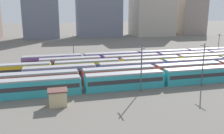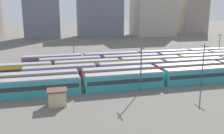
# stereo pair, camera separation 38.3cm
# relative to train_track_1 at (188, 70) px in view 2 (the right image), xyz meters

# --- Properties ---
(ground_plane) EXTENTS (600.00, 600.00, 0.00)m
(ground_plane) POSITION_rel_train_track_1_xyz_m (-31.95, 7.80, -1.90)
(ground_plane) COLOR #666059
(train_track_1) EXTENTS (93.60, 3.06, 3.75)m
(train_track_1) POSITION_rel_train_track_1_xyz_m (0.00, 0.00, 0.00)
(train_track_1) COLOR #BC4C38
(train_track_1) RESTS_ON ground_plane
(train_track_2) EXTENTS (93.60, 3.06, 3.75)m
(train_track_2) POSITION_rel_train_track_1_xyz_m (5.07, 5.20, 0.00)
(train_track_2) COLOR #4C70BC
(train_track_2) RESTS_ON ground_plane
(train_track_3) EXTENTS (93.60, 3.06, 3.75)m
(train_track_3) POSITION_rel_train_track_1_xyz_m (-6.04, 10.40, 0.00)
(train_track_3) COLOR yellow
(train_track_3) RESTS_ON ground_plane
(train_track_4) EXTENTS (93.60, 3.06, 3.75)m
(train_track_4) POSITION_rel_train_track_1_xyz_m (8.59, 15.60, 0.00)
(train_track_4) COLOR #6B429E
(train_track_4) RESTS_ON ground_plane
(train_track_5) EXTENTS (93.60, 3.06, 3.75)m
(train_track_5) POSITION_rel_train_track_1_xyz_m (3.44, 20.80, 0.00)
(train_track_5) COLOR #6B429E
(train_track_5) RESTS_ON ground_plane
(catenary_pole_0) EXTENTS (0.24, 3.20, 10.25)m
(catenary_pole_0) POSITION_rel_train_track_1_xyz_m (-16.32, -8.06, 3.77)
(catenary_pole_0) COLOR #4C4C51
(catenary_pole_0) RESTS_ON ground_plane
(catenary_pole_1) EXTENTS (0.24, 3.20, 8.67)m
(catenary_pole_1) POSITION_rel_train_track_1_xyz_m (27.89, 24.07, 2.96)
(catenary_pole_1) COLOR #4C4C51
(catenary_pole_1) RESTS_ON ground_plane
(catenary_pole_2) EXTENTS (0.24, 3.20, 10.09)m
(catenary_pole_2) POSITION_rel_train_track_1_xyz_m (-1.35, -8.10, 3.69)
(catenary_pole_2) COLOR #4C4C51
(catenary_pole_2) RESTS_ON ground_plane
(catenary_pole_3) EXTENTS (0.24, 3.20, 9.27)m
(catenary_pole_3) POSITION_rel_train_track_1_xyz_m (-27.41, 23.88, 3.27)
(catenary_pole_3) COLOR #4C4C51
(catenary_pole_3) RESTS_ON ground_plane
(signal_hut) EXTENTS (3.60, 3.00, 3.04)m
(signal_hut) POSITION_rel_train_track_1_xyz_m (-33.96, -11.44, -0.35)
(signal_hut) COLOR #C6B284
(signal_hut) RESTS_ON ground_plane
(distant_building_2) EXTENTS (28.51, 17.03, 27.39)m
(distant_building_2) POSITION_rel_train_track_1_xyz_m (-2.43, 104.81, 11.79)
(distant_building_2) COLOR slate
(distant_building_2) RESTS_ON ground_plane
(distant_building_3) EXTENTS (27.13, 21.68, 37.40)m
(distant_building_3) POSITION_rel_train_track_1_xyz_m (35.34, 104.81, 16.80)
(distant_building_3) COLOR #B2A899
(distant_building_3) RESTS_ON ground_plane
(distant_building_4) EXTENTS (18.79, 14.77, 27.08)m
(distant_building_4) POSITION_rel_train_track_1_xyz_m (66.04, 104.81, 11.63)
(distant_building_4) COLOR gray
(distant_building_4) RESTS_ON ground_plane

